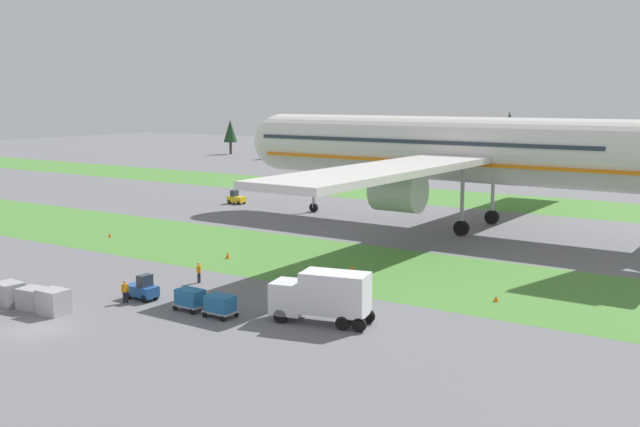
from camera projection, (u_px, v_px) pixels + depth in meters
name	position (u px, v px, depth m)	size (l,w,h in m)	color
ground_plane	(38.00, 329.00, 48.28)	(400.00, 400.00, 0.00)	slate
grass_strip_near	(282.00, 255.00, 70.99)	(320.00, 17.70, 0.01)	#4C8438
grass_strip_far	(467.00, 199.00, 110.20)	(320.00, 17.70, 0.01)	#4C8438
airliner	(458.00, 149.00, 84.77)	(59.53, 73.66, 25.76)	silver
baggage_tug	(142.00, 289.00, 55.30)	(2.63, 1.37, 1.97)	#1E4C8E
cargo_dolly_lead	(190.00, 298.00, 52.47)	(2.24, 1.56, 1.55)	#A3A3A8
cargo_dolly_second	(220.00, 304.00, 50.84)	(2.24, 1.56, 1.55)	#A3A3A8
catering_truck	(322.00, 295.00, 49.39)	(7.29, 3.77, 3.58)	silver
pushback_tractor	(236.00, 198.00, 105.24)	(2.63, 1.37, 1.97)	yellow
ground_crew_marshaller	(125.00, 291.00, 54.35)	(0.36, 0.53, 1.74)	black
ground_crew_loader	(199.00, 272.00, 60.27)	(0.36, 0.53, 1.74)	black
uld_container_0	(9.00, 294.00, 53.80)	(2.00, 1.60, 1.71)	#A3A3A8
uld_container_1	(33.00, 298.00, 52.89)	(2.00, 1.60, 1.55)	#A3A3A8
uld_container_2	(53.00, 302.00, 51.60)	(2.00, 1.60, 1.77)	#A3A3A8
taxiway_marker_0	(352.00, 268.00, 64.27)	(0.44, 0.44, 0.63)	orange
taxiway_marker_1	(228.00, 255.00, 69.51)	(0.44, 0.44, 0.64)	orange
taxiway_marker_2	(496.00, 299.00, 54.79)	(0.44, 0.44, 0.47)	orange
taxiway_marker_3	(110.00, 235.00, 80.18)	(0.44, 0.44, 0.50)	orange
distant_tree_line	(561.00, 138.00, 147.68)	(179.56, 8.63, 12.36)	#4C3823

